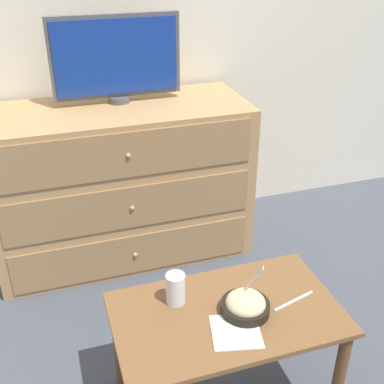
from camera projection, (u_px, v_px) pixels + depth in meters
The scene contains 9 objects.
ground_plane at pixel (139, 217), 3.10m from camera, with size 12.00×12.00×0.00m, color #474C56.
wall_back at pixel (125, 2), 2.50m from camera, with size 12.00×0.05×2.60m.
dresser at pixel (121, 183), 2.60m from camera, with size 1.34×0.57×0.85m.
tv at pixel (116, 58), 2.37m from camera, with size 0.65×0.11×0.43m.
coffee_table at pixel (226, 328), 1.73m from camera, with size 0.81×0.47×0.44m.
takeout_bowl at pixel (245, 305), 1.68m from camera, with size 0.17×0.17×0.19m.
drink_cup at pixel (176, 290), 1.72m from camera, with size 0.07×0.07×0.12m.
napkin at pixel (236, 332), 1.61m from camera, with size 0.20×0.20×0.00m.
knife at pixel (294, 301), 1.74m from camera, with size 0.18×0.06×0.01m.
Camera 1 is at (-0.48, -2.62, 1.63)m, focal length 45.00 mm.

